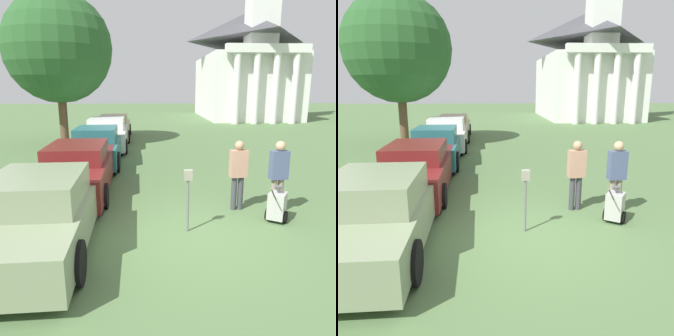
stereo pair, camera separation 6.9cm
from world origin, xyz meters
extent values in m
plane|color=#517042|center=(0.00, 0.00, 0.00)|extent=(120.00, 120.00, 0.00)
cube|color=gray|center=(-3.04, -0.13, 0.55)|extent=(2.00, 4.83, 0.71)
cube|color=gray|center=(-3.03, -0.32, 1.19)|extent=(1.69, 2.06, 0.55)
cylinder|color=black|center=(-3.99, 1.32, 0.36)|extent=(0.20, 0.73, 0.72)
cylinder|color=black|center=(-2.18, 1.38, 0.36)|extent=(0.20, 0.73, 0.72)
cylinder|color=black|center=(-2.08, -1.57, 0.36)|extent=(0.20, 0.73, 0.72)
cube|color=maroon|center=(-3.04, 3.40, 0.58)|extent=(1.96, 5.34, 0.79)
cube|color=maroon|center=(-3.03, 3.19, 1.21)|extent=(1.65, 2.27, 0.47)
cylinder|color=black|center=(-3.97, 5.01, 0.33)|extent=(0.20, 0.66, 0.65)
cylinder|color=black|center=(-2.22, 5.07, 0.33)|extent=(0.20, 0.66, 0.65)
cylinder|color=black|center=(-3.85, 1.74, 0.33)|extent=(0.20, 0.66, 0.65)
cylinder|color=black|center=(-2.10, 1.80, 0.33)|extent=(0.20, 0.66, 0.65)
cube|color=#23666B|center=(-3.04, 6.96, 0.59)|extent=(1.93, 4.83, 0.76)
cube|color=#23666B|center=(-3.03, 6.77, 1.23)|extent=(1.62, 2.06, 0.53)
cylinder|color=black|center=(-3.95, 8.41, 0.38)|extent=(0.21, 0.76, 0.75)
cylinder|color=black|center=(-2.22, 8.47, 0.38)|extent=(0.21, 0.76, 0.75)
cylinder|color=black|center=(-3.85, 5.45, 0.38)|extent=(0.21, 0.76, 0.75)
cylinder|color=black|center=(-2.12, 5.51, 0.38)|extent=(0.21, 0.76, 0.75)
cube|color=silver|center=(-3.04, 10.34, 0.61)|extent=(2.06, 4.74, 0.84)
cube|color=silver|center=(-3.03, 10.15, 1.30)|extent=(1.74, 2.02, 0.54)
cylinder|color=black|center=(-4.01, 11.76, 0.35)|extent=(0.20, 0.71, 0.71)
cylinder|color=black|center=(-2.15, 11.82, 0.35)|extent=(0.20, 0.71, 0.71)
cylinder|color=black|center=(-3.92, 8.85, 0.35)|extent=(0.20, 0.71, 0.71)
cylinder|color=black|center=(-2.06, 8.92, 0.35)|extent=(0.20, 0.71, 0.71)
cube|color=tan|center=(-3.04, 13.66, 0.58)|extent=(1.94, 5.21, 0.77)
cube|color=tan|center=(-3.03, 13.45, 1.21)|extent=(1.63, 2.21, 0.48)
cylinder|color=black|center=(-3.95, 15.22, 0.36)|extent=(0.20, 0.72, 0.72)
cylinder|color=black|center=(-2.22, 15.28, 0.36)|extent=(0.20, 0.72, 0.72)
cylinder|color=black|center=(-3.85, 12.03, 0.36)|extent=(0.20, 0.72, 0.72)
cylinder|color=black|center=(-2.12, 12.09, 0.36)|extent=(0.20, 0.72, 0.72)
cylinder|color=slate|center=(-0.15, 0.28, 0.57)|extent=(0.05, 0.05, 1.14)
cube|color=gray|center=(-0.15, 0.28, 1.25)|extent=(0.18, 0.09, 0.22)
cylinder|color=#3F3F47|center=(1.33, 1.52, 0.43)|extent=(0.14, 0.14, 0.85)
cylinder|color=#3F3F47|center=(1.16, 1.50, 0.43)|extent=(0.14, 0.14, 0.85)
cube|color=tan|center=(1.25, 1.51, 1.19)|extent=(0.44, 0.27, 0.68)
sphere|color=tan|center=(1.25, 1.51, 1.65)|extent=(0.23, 0.23, 0.23)
cylinder|color=gray|center=(2.23, 1.22, 0.43)|extent=(0.14, 0.14, 0.87)
cylinder|color=gray|center=(2.06, 1.21, 0.43)|extent=(0.14, 0.14, 0.87)
cube|color=#4C597F|center=(2.15, 1.21, 1.21)|extent=(0.44, 0.25, 0.69)
sphere|color=tan|center=(2.15, 1.21, 1.68)|extent=(0.24, 0.24, 0.24)
cube|color=#B2B2AD|center=(1.96, 0.69, 0.38)|extent=(0.54, 0.57, 0.60)
cone|color=#59595B|center=(1.96, 0.69, 0.76)|extent=(0.18, 0.18, 0.16)
cylinder|color=#4C4C4C|center=(1.70, 0.30, 0.78)|extent=(0.35, 0.51, 0.43)
cylinder|color=black|center=(1.79, 0.81, 0.14)|extent=(0.20, 0.26, 0.28)
cylinder|color=black|center=(2.14, 0.58, 0.14)|extent=(0.20, 0.26, 0.28)
cube|color=white|center=(8.89, 28.22, 3.05)|extent=(8.29, 12.19, 6.11)
pyramid|color=#424247|center=(8.89, 28.22, 8.86)|extent=(8.46, 12.44, 2.75)
cylinder|color=white|center=(6.40, 21.53, 2.90)|extent=(0.56, 0.56, 5.80)
cylinder|color=white|center=(8.06, 21.53, 2.90)|extent=(0.56, 0.56, 5.80)
cylinder|color=white|center=(9.72, 21.53, 2.90)|extent=(0.56, 0.56, 5.80)
cylinder|color=white|center=(11.38, 21.53, 2.90)|extent=(0.56, 0.56, 5.80)
cube|color=white|center=(8.89, 21.53, 6.15)|extent=(7.05, 0.70, 0.70)
cylinder|color=brown|center=(-5.49, 11.58, 1.32)|extent=(0.44, 0.44, 2.63)
sphere|color=#285628|center=(-5.49, 11.58, 4.95)|extent=(5.45, 5.45, 5.45)
camera|label=1|loc=(-0.94, -6.23, 3.01)|focal=35.00mm
camera|label=2|loc=(-0.87, -6.23, 3.01)|focal=35.00mm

